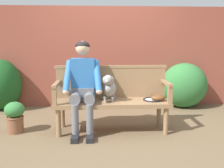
# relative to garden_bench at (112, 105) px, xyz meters

# --- Properties ---
(ground_plane) EXTENTS (40.00, 40.00, 0.00)m
(ground_plane) POSITION_rel_garden_bench_xyz_m (0.00, 0.00, -0.40)
(ground_plane) COLOR brown
(brick_garden_fence) EXTENTS (8.00, 0.30, 2.01)m
(brick_garden_fence) POSITION_rel_garden_bench_xyz_m (0.00, 1.65, 0.61)
(brick_garden_fence) COLOR brown
(brick_garden_fence) RESTS_ON ground
(hedge_bush_far_left) EXTENTS (0.92, 0.74, 0.90)m
(hedge_bush_far_left) POSITION_rel_garden_bench_xyz_m (1.53, 1.29, 0.05)
(hedge_bush_far_left) COLOR #337538
(hedge_bush_far_left) RESTS_ON ground
(hedge_bush_mid_left) EXTENTS (0.77, 0.75, 0.99)m
(hedge_bush_mid_left) POSITION_rel_garden_bench_xyz_m (-2.08, 1.32, 0.09)
(hedge_bush_mid_left) COLOR #194C1E
(hedge_bush_mid_left) RESTS_ON ground
(garden_bench) EXTENTS (1.68, 0.53, 0.46)m
(garden_bench) POSITION_rel_garden_bench_xyz_m (0.00, 0.00, 0.00)
(garden_bench) COLOR #93704C
(garden_bench) RESTS_ON ground
(bench_backrest) EXTENTS (1.72, 0.06, 0.50)m
(bench_backrest) POSITION_rel_garden_bench_xyz_m (0.00, 0.23, 0.31)
(bench_backrest) COLOR #93704C
(bench_backrest) RESTS_ON garden_bench
(bench_armrest_left_end) EXTENTS (0.06, 0.53, 0.28)m
(bench_armrest_left_end) POSITION_rel_garden_bench_xyz_m (-0.80, -0.09, 0.26)
(bench_armrest_left_end) COLOR #93704C
(bench_armrest_left_end) RESTS_ON garden_bench
(bench_armrest_right_end) EXTENTS (0.06, 0.53, 0.28)m
(bench_armrest_right_end) POSITION_rel_garden_bench_xyz_m (0.80, -0.09, 0.26)
(bench_armrest_right_end) COLOR #93704C
(bench_armrest_right_end) RESTS_ON garden_bench
(person_seated) EXTENTS (0.56, 0.66, 1.33)m
(person_seated) POSITION_rel_garden_bench_xyz_m (-0.42, -0.02, 0.33)
(person_seated) COLOR black
(person_seated) RESTS_ON ground
(dog_on_bench) EXTENTS (0.25, 0.40, 0.40)m
(dog_on_bench) POSITION_rel_garden_bench_xyz_m (-0.04, -0.02, 0.26)
(dog_on_bench) COLOR gray
(dog_on_bench) RESTS_ON garden_bench
(tennis_racket) EXTENTS (0.34, 0.58, 0.03)m
(tennis_racket) POSITION_rel_garden_bench_xyz_m (0.61, 0.03, 0.07)
(tennis_racket) COLOR black
(tennis_racket) RESTS_ON garden_bench
(baseball_glove) EXTENTS (0.23, 0.18, 0.09)m
(baseball_glove) POSITION_rel_garden_bench_xyz_m (0.68, -0.04, 0.10)
(baseball_glove) COLOR brown
(baseball_glove) RESTS_ON garden_bench
(potted_plant) EXTENTS (0.29, 0.29, 0.46)m
(potted_plant) POSITION_rel_garden_bench_xyz_m (-1.42, 0.01, -0.15)
(potted_plant) COLOR brown
(potted_plant) RESTS_ON ground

